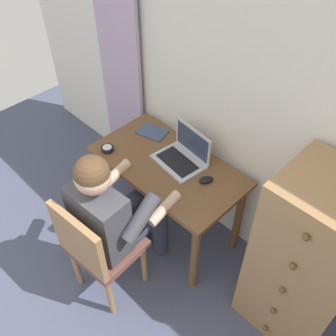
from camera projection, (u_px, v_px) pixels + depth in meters
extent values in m
cube|color=silver|center=(260.00, 101.00, 2.19)|extent=(4.80, 0.05, 2.50)
cube|color=#B29EBC|center=(119.00, 58.00, 2.88)|extent=(0.46, 0.03, 2.17)
cube|color=brown|center=(168.00, 166.00, 2.59)|extent=(1.08, 0.59, 0.03)
cylinder|color=brown|center=(104.00, 183.00, 2.97)|extent=(0.06, 0.06, 0.69)
cylinder|color=brown|center=(194.00, 258.00, 2.48)|extent=(0.06, 0.06, 0.69)
cylinder|color=brown|center=(148.00, 154.00, 3.20)|extent=(0.06, 0.06, 0.69)
cylinder|color=brown|center=(238.00, 218.00, 2.72)|extent=(0.06, 0.06, 0.69)
cube|color=#9E754C|center=(306.00, 261.00, 2.15)|extent=(0.54, 0.47, 1.24)
sphere|color=brown|center=(265.00, 328.00, 2.37)|extent=(0.04, 0.04, 0.04)
sphere|color=brown|center=(273.00, 311.00, 2.20)|extent=(0.04, 0.04, 0.04)
sphere|color=brown|center=(282.00, 291.00, 2.03)|extent=(0.04, 0.04, 0.04)
sphere|color=brown|center=(293.00, 266.00, 1.85)|extent=(0.04, 0.04, 0.04)
sphere|color=brown|center=(306.00, 237.00, 1.68)|extent=(0.04, 0.04, 0.04)
cube|color=brown|center=(106.00, 245.00, 2.42)|extent=(0.45, 0.43, 0.05)
cube|color=#9E754C|center=(78.00, 242.00, 2.16)|extent=(0.42, 0.07, 0.42)
cylinder|color=#9E754C|center=(144.00, 263.00, 2.60)|extent=(0.04, 0.04, 0.43)
cylinder|color=#9E754C|center=(110.00, 237.00, 2.76)|extent=(0.04, 0.04, 0.43)
cylinder|color=#9E754C|center=(110.00, 297.00, 2.43)|extent=(0.04, 0.04, 0.43)
cylinder|color=#9E754C|center=(76.00, 266.00, 2.58)|extent=(0.04, 0.04, 0.43)
cylinder|color=#33384C|center=(140.00, 227.00, 2.47)|extent=(0.17, 0.41, 0.14)
cylinder|color=#33384C|center=(121.00, 213.00, 2.55)|extent=(0.17, 0.41, 0.14)
cylinder|color=#33384C|center=(160.00, 231.00, 2.75)|extent=(0.11, 0.11, 0.50)
cylinder|color=#33384C|center=(142.00, 218.00, 2.84)|extent=(0.11, 0.11, 0.50)
cube|color=#3F3F47|center=(100.00, 220.00, 2.22)|extent=(0.37, 0.23, 0.46)
cylinder|color=#3F3F47|center=(141.00, 217.00, 2.13)|extent=(0.11, 0.30, 0.25)
cylinder|color=#3F3F47|center=(90.00, 181.00, 2.34)|extent=(0.11, 0.30, 0.25)
cylinder|color=#DBAD8E|center=(164.00, 208.00, 2.32)|extent=(0.09, 0.27, 0.11)
cylinder|color=#DBAD8E|center=(115.00, 175.00, 2.52)|extent=(0.09, 0.27, 0.11)
sphere|color=#DBAD8E|center=(92.00, 177.00, 1.98)|extent=(0.20, 0.20, 0.20)
sphere|color=#513823|center=(92.00, 173.00, 1.96)|extent=(0.20, 0.20, 0.20)
cube|color=#B7BABF|center=(178.00, 162.00, 2.58)|extent=(0.37, 0.28, 0.02)
cube|color=black|center=(177.00, 162.00, 2.57)|extent=(0.30, 0.19, 0.00)
cube|color=#B7BABF|center=(193.00, 141.00, 2.55)|extent=(0.34, 0.05, 0.22)
cube|color=#2D3851|center=(192.00, 142.00, 2.55)|extent=(0.30, 0.04, 0.18)
ellipsoid|color=black|center=(206.00, 180.00, 2.45)|extent=(0.10, 0.12, 0.03)
cylinder|color=black|center=(107.00, 149.00, 2.67)|extent=(0.09, 0.09, 0.03)
cylinder|color=silver|center=(107.00, 147.00, 2.66)|extent=(0.06, 0.06, 0.00)
cube|color=#3D4C6B|center=(152.00, 132.00, 2.81)|extent=(0.24, 0.20, 0.01)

